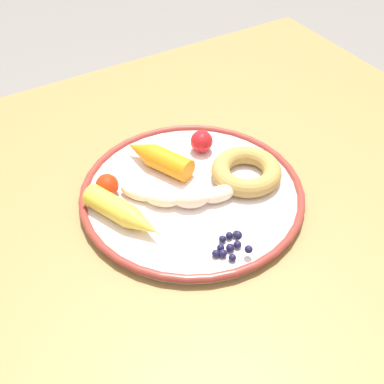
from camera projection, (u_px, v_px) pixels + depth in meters
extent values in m
cube|color=olive|center=(181.00, 206.00, 0.79)|extent=(1.10, 0.85, 0.03)
cube|color=olive|center=(268.00, 158.00, 1.45)|extent=(0.05, 0.05, 0.70)
cylinder|color=silver|center=(192.00, 195.00, 0.78)|extent=(0.33, 0.33, 0.01)
torus|color=maroon|center=(192.00, 192.00, 0.77)|extent=(0.34, 0.34, 0.01)
ellipsoid|color=beige|center=(135.00, 193.00, 0.76)|extent=(0.04, 0.05, 0.02)
ellipsoid|color=beige|center=(162.00, 199.00, 0.74)|extent=(0.05, 0.05, 0.02)
ellipsoid|color=beige|center=(192.00, 198.00, 0.74)|extent=(0.06, 0.05, 0.03)
ellipsoid|color=beige|center=(220.00, 194.00, 0.75)|extent=(0.05, 0.03, 0.02)
ellipsoid|color=beige|center=(242.00, 184.00, 0.77)|extent=(0.05, 0.03, 0.02)
cylinder|color=orange|center=(170.00, 163.00, 0.79)|extent=(0.06, 0.08, 0.04)
cone|color=orange|center=(140.00, 150.00, 0.82)|extent=(0.05, 0.06, 0.04)
cylinder|color=yellow|center=(110.00, 205.00, 0.73)|extent=(0.06, 0.08, 0.03)
cone|color=yellow|center=(144.00, 225.00, 0.70)|extent=(0.05, 0.06, 0.03)
torus|color=#AE8944|center=(246.00, 171.00, 0.79)|extent=(0.15, 0.15, 0.03)
sphere|color=#191638|center=(228.00, 249.00, 0.68)|extent=(0.01, 0.01, 0.01)
sphere|color=#191638|center=(238.00, 245.00, 0.69)|extent=(0.01, 0.01, 0.01)
sphere|color=#191638|center=(232.00, 258.00, 0.67)|extent=(0.01, 0.01, 0.01)
sphere|color=#191638|center=(221.00, 248.00, 0.68)|extent=(0.01, 0.01, 0.01)
sphere|color=#191638|center=(229.00, 235.00, 0.70)|extent=(0.01, 0.01, 0.01)
sphere|color=#191638|center=(220.00, 240.00, 0.69)|extent=(0.01, 0.01, 0.01)
sphere|color=#191638|center=(216.00, 254.00, 0.68)|extent=(0.01, 0.01, 0.01)
sphere|color=#191638|center=(237.00, 234.00, 0.70)|extent=(0.01, 0.01, 0.01)
sphere|color=#191638|center=(223.00, 254.00, 0.68)|extent=(0.01, 0.01, 0.01)
sphere|color=#191638|center=(249.00, 249.00, 0.67)|extent=(0.01, 0.01, 0.01)
sphere|color=#191638|center=(238.00, 235.00, 0.69)|extent=(0.01, 0.01, 0.01)
sphere|color=red|center=(202.00, 141.00, 0.83)|extent=(0.04, 0.04, 0.04)
sphere|color=red|center=(107.00, 185.00, 0.76)|extent=(0.03, 0.03, 0.03)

